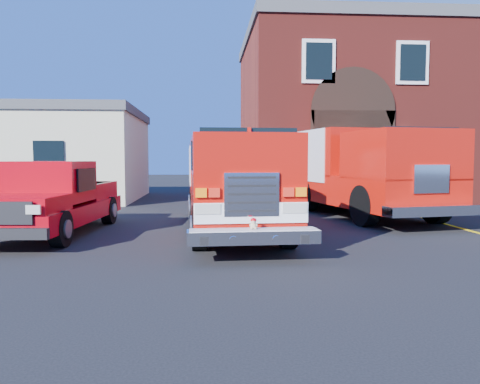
{
  "coord_description": "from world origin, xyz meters",
  "views": [
    {
      "loc": [
        -0.66,
        -10.42,
        1.95
      ],
      "look_at": [
        0.0,
        -1.2,
        1.3
      ],
      "focal_mm": 35.0,
      "sensor_mm": 36.0,
      "label": 1
    }
  ],
  "objects": [
    {
      "name": "ground",
      "position": [
        0.0,
        0.0,
        0.0
      ],
      "size": [
        100.0,
        100.0,
        0.0
      ],
      "primitive_type": "plane",
      "color": "black",
      "rests_on": "ground"
    },
    {
      "name": "parking_stripe_mid",
      "position": [
        6.5,
        4.0,
        0.0
      ],
      "size": [
        0.12,
        3.0,
        0.01
      ],
      "primitive_type": "cube",
      "color": "yellow",
      "rests_on": "ground"
    },
    {
      "name": "parking_stripe_far",
      "position": [
        6.5,
        7.0,
        0.0
      ],
      "size": [
        0.12,
        3.0,
        0.01
      ],
      "primitive_type": "cube",
      "color": "yellow",
      "rests_on": "ground"
    },
    {
      "name": "fire_station",
      "position": [
        8.99,
        13.98,
        4.25
      ],
      "size": [
        15.2,
        10.2,
        8.45
      ],
      "color": "maroon",
      "rests_on": "ground"
    },
    {
      "name": "side_building",
      "position": [
        -9.0,
        13.0,
        2.2
      ],
      "size": [
        10.2,
        8.2,
        4.35
      ],
      "color": "beige",
      "rests_on": "ground"
    },
    {
      "name": "fire_engine",
      "position": [
        0.02,
        2.39,
        1.35
      ],
      "size": [
        2.71,
        8.52,
        2.6
      ],
      "color": "black",
      "rests_on": "ground"
    },
    {
      "name": "pickup_truck",
      "position": [
        -4.65,
        2.01,
        0.9
      ],
      "size": [
        2.49,
        5.93,
        1.9
      ],
      "color": "black",
      "rests_on": "ground"
    },
    {
      "name": "secondary_truck",
      "position": [
        4.53,
        6.1,
        1.64
      ],
      "size": [
        4.51,
        9.63,
        3.01
      ],
      "color": "black",
      "rests_on": "ground"
    }
  ]
}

